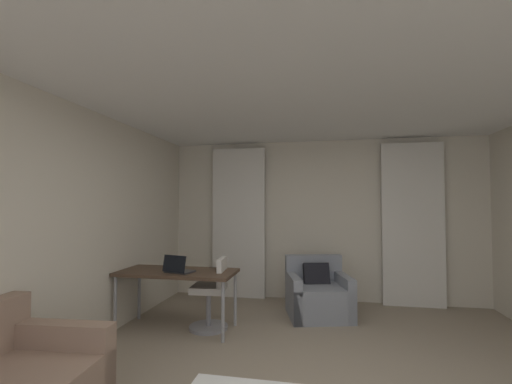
% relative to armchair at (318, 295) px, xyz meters
% --- Properties ---
extents(wall_window, '(5.12, 0.06, 2.60)m').
position_rel_armchair_xyz_m(wall_window, '(0.05, 0.87, 1.02)').
color(wall_window, beige).
rests_on(wall_window, ground).
extents(wall_left, '(0.06, 6.12, 2.60)m').
position_rel_armchair_xyz_m(wall_left, '(-2.48, -2.16, 1.02)').
color(wall_left, beige).
rests_on(wall_left, ground).
extents(ceiling, '(5.12, 6.12, 0.06)m').
position_rel_armchair_xyz_m(ceiling, '(0.05, -2.16, 2.35)').
color(ceiling, white).
rests_on(ceiling, wall_left).
extents(curtain_left_panel, '(0.90, 0.06, 2.50)m').
position_rel_armchair_xyz_m(curtain_left_panel, '(-1.33, 0.74, 0.97)').
color(curtain_left_panel, silver).
rests_on(curtain_left_panel, ground).
extents(curtain_right_panel, '(0.90, 0.06, 2.50)m').
position_rel_armchair_xyz_m(curtain_right_panel, '(1.42, 0.74, 0.97)').
color(curtain_right_panel, silver).
rests_on(curtain_right_panel, ground).
extents(armchair, '(0.98, 0.94, 0.80)m').
position_rel_armchair_xyz_m(armchair, '(0.00, 0.00, 0.00)').
color(armchair, gray).
rests_on(armchair, ground).
extents(desk, '(1.45, 0.65, 0.72)m').
position_rel_armchair_xyz_m(desk, '(-1.71, -0.85, 0.38)').
color(desk, '#4C3828').
rests_on(desk, ground).
extents(desk_chair, '(0.48, 0.48, 0.88)m').
position_rel_armchair_xyz_m(desk_chair, '(-1.29, -0.75, 0.11)').
color(desk_chair, gray).
rests_on(desk_chair, ground).
extents(laptop, '(0.37, 0.32, 0.22)m').
position_rel_armchair_xyz_m(laptop, '(-1.65, -0.96, 0.48)').
color(laptop, '#2D2D33').
rests_on(laptop, desk).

